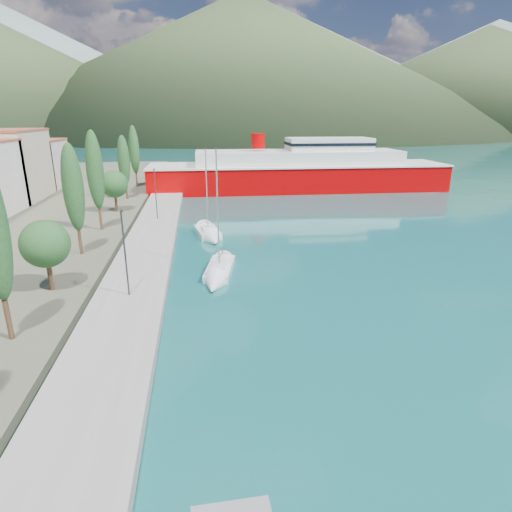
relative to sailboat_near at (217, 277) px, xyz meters
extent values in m
plane|color=#145757|center=(2.62, 101.31, -0.28)|extent=(1400.00, 1400.00, 0.00)
cube|color=gray|center=(-6.38, 7.31, 0.12)|extent=(5.00, 88.00, 0.80)
cone|color=slate|center=(-247.38, 601.31, 74.72)|extent=(640.00, 640.00, 150.00)
cone|color=slate|center=(82.62, 661.31, 89.72)|extent=(760.00, 760.00, 180.00)
cone|color=slate|center=(422.62, 581.31, 69.72)|extent=(640.00, 640.00, 140.00)
cone|color=#374928|center=(42.62, 381.31, 57.22)|extent=(480.00, 480.00, 115.00)
cone|color=#374928|center=(262.62, 361.31, 44.72)|extent=(420.00, 420.00, 90.00)
cube|color=beige|center=(-29.38, 36.31, 5.42)|extent=(9.00, 13.00, 10.00)
cube|color=#9E5138|center=(-29.38, 36.31, 10.57)|extent=(9.20, 13.20, 0.30)
cube|color=silver|center=(-29.38, 47.31, 4.42)|extent=(9.00, 10.00, 8.00)
cube|color=#9E5138|center=(-29.38, 47.31, 8.57)|extent=(9.20, 10.20, 0.30)
cylinder|color=#47301E|center=(-12.17, -9.44, 1.62)|extent=(0.30, 0.30, 2.40)
cylinder|color=#47301E|center=(-12.17, -2.11, 1.49)|extent=(0.36, 0.36, 2.14)
sphere|color=#254F24|center=(-12.17, -2.11, 3.93)|extent=(3.43, 3.43, 3.43)
cylinder|color=#47301E|center=(-12.17, 6.51, 1.52)|extent=(0.30, 0.30, 2.21)
ellipsoid|color=#254F24|center=(-12.17, 6.51, 6.54)|extent=(1.80, 1.80, 7.82)
cylinder|color=#47301E|center=(-12.17, 15.44, 1.61)|extent=(0.30, 0.30, 2.38)
ellipsoid|color=#254F24|center=(-12.17, 15.44, 7.02)|extent=(1.80, 1.80, 8.44)
cylinder|color=#47301E|center=(-12.17, 25.18, 1.53)|extent=(0.36, 0.36, 2.22)
sphere|color=#254F24|center=(-12.17, 25.18, 4.06)|extent=(3.55, 3.55, 3.55)
cylinder|color=#47301E|center=(-12.17, 34.41, 1.46)|extent=(0.30, 0.30, 2.09)
ellipsoid|color=#254F24|center=(-12.17, 34.41, 6.20)|extent=(1.80, 1.80, 7.40)
cylinder|color=#47301E|center=(-12.17, 46.19, 1.59)|extent=(0.30, 0.30, 2.34)
ellipsoid|color=#254F24|center=(-12.17, 46.19, 6.90)|extent=(1.80, 1.80, 8.28)
cylinder|color=#2D2D33|center=(-6.38, -4.08, 3.52)|extent=(0.12, 0.12, 6.00)
cube|color=#2D2D33|center=(-6.38, -3.83, 6.52)|extent=(0.15, 0.50, 0.12)
cylinder|color=#2D2D33|center=(-6.38, 19.67, 3.52)|extent=(0.12, 0.12, 6.00)
cube|color=#2D2D33|center=(-6.38, 19.92, 6.52)|extent=(0.15, 0.50, 0.12)
cube|color=silver|center=(0.35, 1.87, -0.06)|extent=(3.07, 5.96, 0.80)
cube|color=silver|center=(0.28, 1.50, 0.48)|extent=(1.63, 2.46, 0.31)
cylinder|color=silver|center=(0.28, 1.50, 5.24)|extent=(0.12, 0.12, 9.80)
cone|color=silver|center=(-0.32, -1.70, -0.06)|extent=(2.50, 2.98, 2.05)
cube|color=silver|center=(-0.38, 14.10, -0.03)|extent=(3.07, 5.46, 0.88)
cube|color=silver|center=(-0.32, 13.76, 0.56)|extent=(1.67, 2.26, 0.34)
cylinder|color=silver|center=(-0.32, 13.76, 4.83)|extent=(0.12, 0.12, 8.85)
cone|color=silver|center=(0.16, 10.84, -0.03)|extent=(2.62, 2.74, 2.26)
cube|color=#AE0001|center=(16.63, 43.13, 1.71)|extent=(52.66, 11.56, 5.07)
cube|color=silver|center=(16.63, 43.13, 4.25)|extent=(53.03, 11.89, 0.27)
cube|color=silver|center=(16.63, 43.13, 5.34)|extent=(36.36, 9.50, 2.72)
cube|color=silver|center=(22.06, 43.05, 7.78)|extent=(14.79, 6.93, 2.17)
cylinder|color=#AE0001|center=(9.39, 43.22, 8.41)|extent=(2.35, 2.35, 2.54)
camera|label=1|loc=(-1.16, -32.94, 12.61)|focal=30.00mm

